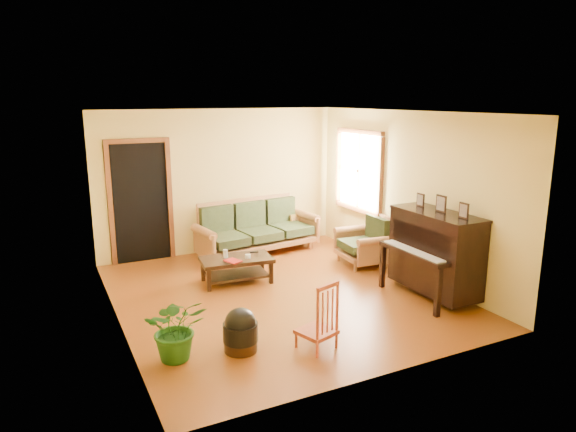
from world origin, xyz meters
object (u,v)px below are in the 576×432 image
red_chair (317,315)px  potted_plant (177,328)px  coffee_table (237,270)px  armchair (363,240)px  footstool (241,335)px  piano (435,255)px  ceramic_crock (314,235)px  sofa (258,227)px

red_chair → potted_plant: red_chair is taller
coffee_table → armchair: size_ratio=1.25×
potted_plant → coffee_table: bearing=53.8°
footstool → red_chair: 0.89m
footstool → red_chair: size_ratio=0.49×
armchair → piano: (0.10, -1.65, 0.18)m
ceramic_crock → armchair: bearing=-88.9°
armchair → footstool: armchair is taller
piano → red_chair: size_ratio=1.72×
coffee_table → piano: 2.97m
ceramic_crock → potted_plant: 5.04m
ceramic_crock → potted_plant: (-3.65, -3.47, 0.24)m
piano → footstool: 3.14m
footstool → ceramic_crock: footstool is taller
sofa → piano: 3.37m
coffee_table → ceramic_crock: coffee_table is taller
sofa → piano: piano is taller
sofa → red_chair: 3.79m
coffee_table → ceramic_crock: bearing=34.3°
sofa → armchair: (1.33, -1.39, -0.05)m
piano → ceramic_crock: (-0.13, 3.29, -0.50)m
coffee_table → potted_plant: potted_plant is taller
armchair → red_chair: 3.18m
armchair → potted_plant: 4.11m
armchair → ceramic_crock: armchair is taller
piano → footstool: bearing=-173.8°
sofa → armchair: 1.93m
sofa → ceramic_crock: bearing=3.0°
red_chair → piano: bearing=-2.3°
armchair → coffee_table: bearing=-178.8°
red_chair → ceramic_crock: (2.17, 3.93, -0.28)m
piano → potted_plant: (-3.78, -0.18, -0.25)m
ceramic_crock → potted_plant: bearing=-136.4°
footstool → red_chair: (0.80, -0.33, 0.22)m
coffee_table → footstool: bearing=-109.7°
footstool → potted_plant: 0.72m
red_chair → potted_plant: size_ratio=1.11×
armchair → ceramic_crock: bearing=95.5°
coffee_table → red_chair: 2.43m
sofa → armchair: size_ratio=2.61×
red_chair → potted_plant: bearing=144.9°
armchair → ceramic_crock: 1.67m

